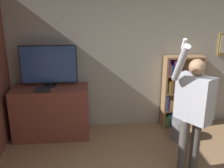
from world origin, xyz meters
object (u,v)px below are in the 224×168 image
Objects in this scene: television at (49,65)px; bookshelf at (178,92)px; waste_bin at (180,129)px; person at (193,107)px; game_console at (43,90)px.

television reaches higher than bookshelf.
person is at bearing -103.59° from waste_bin.
game_console is (-0.09, -0.27, -0.36)m from television.
bookshelf is 0.71× the size of person.
game_console is 2.52m from person.
person reaches higher than game_console.
television reaches higher than game_console.
bookshelf is (2.57, 0.39, -0.26)m from game_console.
bookshelf is 1.64m from person.
bookshelf reaches higher than waste_bin.
television is at bearing -177.33° from bookshelf.
television is 4.08× the size of game_console.
waste_bin is at bearing -4.08° from game_console.
bookshelf is 0.78m from waste_bin.
game_console is 0.63× the size of waste_bin.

